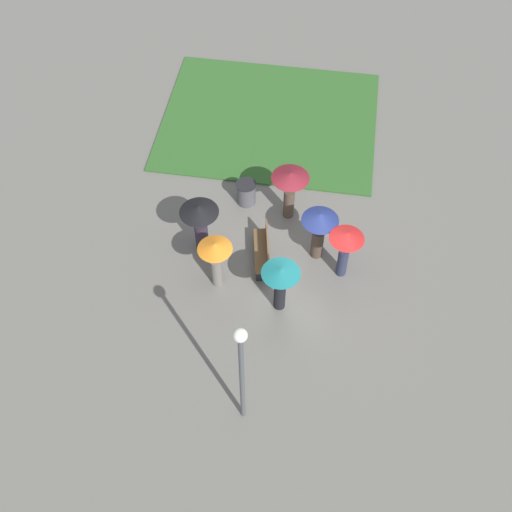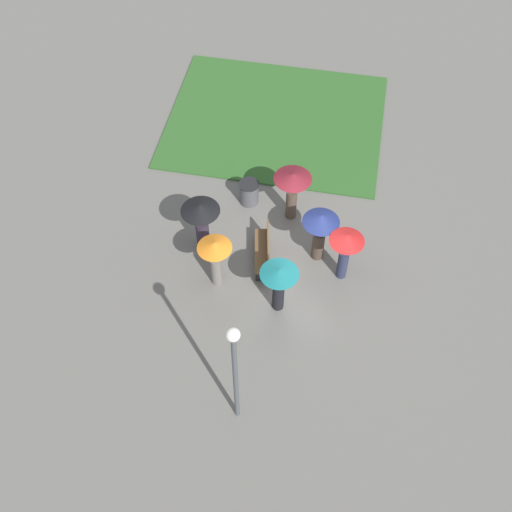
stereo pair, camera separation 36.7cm
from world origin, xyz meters
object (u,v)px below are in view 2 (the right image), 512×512
at_px(lamp_post, 235,364).
at_px(crowd_person_red, 346,246).
at_px(crowd_person_black, 201,217).
at_px(crowd_person_teal, 279,280).
at_px(crowd_person_maroon, 292,186).
at_px(trash_bin, 249,193).
at_px(park_bench, 264,250).
at_px(crowd_person_orange, 215,254).
at_px(crowd_person_navy, 320,227).

distance_m(lamp_post, crowd_person_red, 5.42).
height_order(lamp_post, crowd_person_black, lamp_post).
distance_m(crowd_person_teal, crowd_person_maroon, 3.43).
bearing_deg(trash_bin, park_bench, 21.85).
xyz_separation_m(crowd_person_orange, crowd_person_maroon, (-2.90, 1.72, 0.08)).
bearing_deg(lamp_post, crowd_person_maroon, 177.41).
bearing_deg(crowd_person_teal, crowd_person_red, -80.61).
bearing_deg(crowd_person_black, crowd_person_maroon, 82.35).
bearing_deg(crowd_person_maroon, crowd_person_black, 20.35).
relative_size(crowd_person_teal, crowd_person_maroon, 0.95).
relative_size(trash_bin, crowd_person_maroon, 0.44).
xyz_separation_m(park_bench, crowd_person_teal, (1.55, 0.67, 0.82)).
height_order(park_bench, crowd_person_orange, crowd_person_orange).
bearing_deg(park_bench, lamp_post, -8.33).
height_order(trash_bin, crowd_person_black, crowd_person_black).
xyz_separation_m(crowd_person_red, crowd_person_navy, (-0.57, -0.79, -0.04)).
bearing_deg(crowd_person_maroon, crowd_person_red, 117.76).
relative_size(park_bench, crowd_person_maroon, 0.92).
xyz_separation_m(crowd_person_teal, crowd_person_red, (-1.42, 1.65, 0.11)).
relative_size(lamp_post, trash_bin, 5.13).
relative_size(crowd_person_red, crowd_person_black, 1.00).
bearing_deg(crowd_person_teal, trash_bin, -8.73).
bearing_deg(crowd_person_orange, crowd_person_navy, -71.14).
relative_size(lamp_post, crowd_person_red, 2.24).
height_order(lamp_post, trash_bin, lamp_post).
xyz_separation_m(trash_bin, crowd_person_orange, (3.24, -0.32, 0.89)).
bearing_deg(park_bench, crowd_person_black, -106.55).
xyz_separation_m(park_bench, lamp_post, (4.94, 0.20, 2.25)).
height_order(crowd_person_red, crowd_person_navy, crowd_person_red).
xyz_separation_m(trash_bin, crowd_person_teal, (3.76, 1.56, 0.87)).
relative_size(trash_bin, crowd_person_orange, 0.45).
relative_size(park_bench, lamp_post, 0.41).
xyz_separation_m(park_bench, crowd_person_red, (0.13, 2.32, 0.93)).
bearing_deg(lamp_post, crowd_person_orange, -160.13).
distance_m(crowd_person_navy, crowd_person_black, 3.46).
relative_size(park_bench, crowd_person_teal, 0.96).
distance_m(park_bench, crowd_person_orange, 1.79).
bearing_deg(crowd_person_teal, crowd_person_maroon, -28.55).
bearing_deg(crowd_person_red, crowd_person_maroon, 80.00).
distance_m(park_bench, crowd_person_maroon, 2.15).
relative_size(park_bench, crowd_person_black, 0.91).
distance_m(lamp_post, crowd_person_navy, 5.71).
height_order(lamp_post, crowd_person_navy, lamp_post).
bearing_deg(park_bench, crowd_person_teal, 12.92).
relative_size(crowd_person_orange, crowd_person_black, 0.97).
height_order(crowd_person_red, crowd_person_black, crowd_person_black).
bearing_deg(crowd_person_maroon, trash_bin, -28.21).
relative_size(park_bench, trash_bin, 2.10).
distance_m(crowd_person_red, crowd_person_navy, 0.97).
bearing_deg(crowd_person_orange, crowd_person_teal, -114.69).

